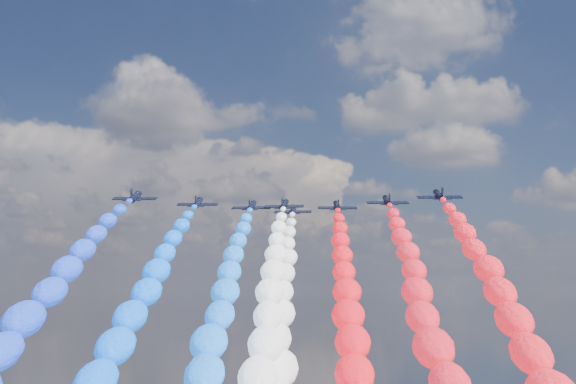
# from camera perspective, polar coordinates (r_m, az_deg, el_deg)

# --- Properties ---
(jet_0) EXTENTS (9.32, 12.29, 5.82)m
(jet_0) POSITION_cam_1_polar(r_m,az_deg,el_deg) (153.66, -11.40, -0.35)
(jet_0) COLOR black
(trail_0) EXTENTS (5.96, 98.36, 48.66)m
(trail_0) POSITION_cam_1_polar(r_m,az_deg,el_deg) (103.94, -18.46, -9.39)
(trail_0) COLOR blue
(jet_1) EXTENTS (9.12, 12.15, 5.82)m
(jet_1) POSITION_cam_1_polar(r_m,az_deg,el_deg) (161.86, -6.77, -0.80)
(jet_1) COLOR black
(trail_1) EXTENTS (5.96, 98.36, 48.66)m
(trail_1) POSITION_cam_1_polar(r_m,az_deg,el_deg) (110.94, -11.17, -9.48)
(trail_1) COLOR #0A5FFF
(jet_2) EXTENTS (8.96, 12.03, 5.82)m
(jet_2) POSITION_cam_1_polar(r_m,az_deg,el_deg) (167.41, -2.74, -1.06)
(jet_2) COLOR black
(trail_2) EXTENTS (5.96, 98.36, 48.66)m
(trail_2) POSITION_cam_1_polar(r_m,az_deg,el_deg) (115.87, -5.08, -9.50)
(trail_2) COLOR blue
(jet_3) EXTENTS (9.29, 12.27, 5.82)m
(jet_3) POSITION_cam_1_polar(r_m,az_deg,el_deg) (164.64, -0.29, -0.96)
(jet_3) COLOR black
(trail_3) EXTENTS (5.96, 98.36, 48.66)m
(trail_3) POSITION_cam_1_polar(r_m,az_deg,el_deg) (112.87, -1.51, -9.58)
(trail_3) COLOR white
(jet_4) EXTENTS (8.91, 12.00, 5.82)m
(jet_4) POSITION_cam_1_polar(r_m,az_deg,el_deg) (175.83, 0.38, -1.38)
(jet_4) COLOR black
(trail_4) EXTENTS (5.96, 98.36, 48.66)m
(trail_4) POSITION_cam_1_polar(r_m,az_deg,el_deg) (124.09, -0.44, -9.39)
(trail_4) COLOR silver
(jet_5) EXTENTS (9.19, 12.20, 5.82)m
(jet_5) POSITION_cam_1_polar(r_m,az_deg,el_deg) (167.78, 3.71, -1.07)
(jet_5) COLOR black
(trail_5) EXTENTS (5.96, 98.36, 48.66)m
(trail_5) POSITION_cam_1_polar(r_m,az_deg,el_deg) (115.97, 4.39, -9.51)
(trail_5) COLOR red
(jet_6) EXTENTS (8.81, 11.93, 5.82)m
(jet_6) POSITION_cam_1_polar(r_m,az_deg,el_deg) (158.94, 7.47, -0.67)
(jet_6) COLOR black
(trail_6) EXTENTS (5.96, 98.36, 48.66)m
(trail_6) POSITION_cam_1_polar(r_m,az_deg,el_deg) (107.36, 10.09, -9.58)
(trail_6) COLOR red
(jet_7) EXTENTS (8.65, 11.81, 5.82)m
(jet_7) POSITION_cam_1_polar(r_m,az_deg,el_deg) (151.34, 11.27, -0.25)
(jet_7) COLOR black
(trail_7) EXTENTS (5.96, 98.36, 48.66)m
(trail_7) POSITION_cam_1_polar(r_m,az_deg,el_deg) (100.35, 16.12, -9.56)
(trail_7) COLOR red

